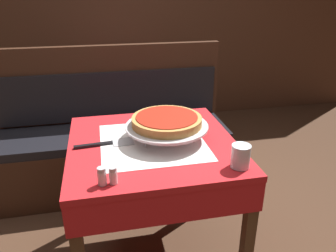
# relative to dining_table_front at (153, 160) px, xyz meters

# --- Properties ---
(dining_table_front) EXTENTS (0.81, 0.81, 0.76)m
(dining_table_front) POSITION_rel_dining_table_front_xyz_m (0.00, 0.00, 0.00)
(dining_table_front) COLOR red
(dining_table_front) RESTS_ON ground_plane
(dining_table_rear) EXTENTS (0.75, 0.75, 0.75)m
(dining_table_rear) POSITION_rel_dining_table_front_xyz_m (-0.06, 1.67, -0.00)
(dining_table_rear) COLOR red
(dining_table_rear) RESTS_ON ground_plane
(booth_bench) EXTENTS (1.71, 0.51, 1.06)m
(booth_bench) POSITION_rel_dining_table_front_xyz_m (-0.16, 0.84, -0.34)
(booth_bench) COLOR #3D2316
(booth_bench) RESTS_ON ground_plane
(back_wall_panel) EXTENTS (6.00, 0.04, 2.40)m
(back_wall_panel) POSITION_rel_dining_table_front_xyz_m (0.00, 2.20, 0.55)
(back_wall_panel) COLOR #4C2D1E
(back_wall_panel) RESTS_ON ground_plane
(pizza_pan_stand) EXTENTS (0.41, 0.41, 0.08)m
(pizza_pan_stand) POSITION_rel_dining_table_front_xyz_m (0.08, 0.02, 0.17)
(pizza_pan_stand) COLOR #ADADB2
(pizza_pan_stand) RESTS_ON dining_table_front
(deep_dish_pizza) EXTENTS (0.35, 0.35, 0.05)m
(deep_dish_pizza) POSITION_rel_dining_table_front_xyz_m (0.08, 0.02, 0.21)
(deep_dish_pizza) COLOR #C68E47
(deep_dish_pizza) RESTS_ON pizza_pan_stand
(pizza_server) EXTENTS (0.29, 0.09, 0.01)m
(pizza_server) POSITION_rel_dining_table_front_xyz_m (-0.22, 0.02, 0.11)
(pizza_server) COLOR #BCBCC1
(pizza_server) RESTS_ON dining_table_front
(water_glass_near) EXTENTS (0.08, 0.08, 0.10)m
(water_glass_near) POSITION_rel_dining_table_front_xyz_m (0.32, -0.31, 0.16)
(water_glass_near) COLOR silver
(water_glass_near) RESTS_ON dining_table_front
(salt_shaker) EXTENTS (0.04, 0.04, 0.07)m
(salt_shaker) POSITION_rel_dining_table_front_xyz_m (-0.25, -0.33, 0.14)
(salt_shaker) COLOR silver
(salt_shaker) RESTS_ON dining_table_front
(pepper_shaker) EXTENTS (0.03, 0.03, 0.07)m
(pepper_shaker) POSITION_rel_dining_table_front_xyz_m (-0.21, -0.33, 0.14)
(pepper_shaker) COLOR silver
(pepper_shaker) RESTS_ON dining_table_front
(condiment_caddy) EXTENTS (0.11, 0.11, 0.18)m
(condiment_caddy) POSITION_rel_dining_table_front_xyz_m (-0.14, 1.56, 0.16)
(condiment_caddy) COLOR black
(condiment_caddy) RESTS_ON dining_table_rear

